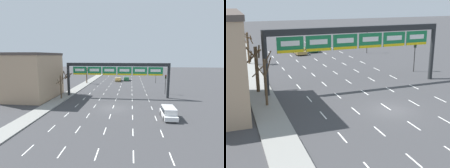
# 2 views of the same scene
# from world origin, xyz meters

# --- Properties ---
(ground_plane) EXTENTS (220.00, 220.00, 0.00)m
(ground_plane) POSITION_xyz_m (0.00, 0.00, 0.00)
(ground_plane) COLOR #3D3D3F
(sidewalk_left) EXTENTS (2.80, 110.00, 0.15)m
(sidewalk_left) POSITION_xyz_m (-11.30, 0.00, 0.07)
(sidewalk_left) COLOR gray
(sidewalk_left) RESTS_ON ground_plane
(lane_dashes) EXTENTS (13.32, 67.00, 0.01)m
(lane_dashes) POSITION_xyz_m (0.00, 13.50, 0.00)
(lane_dashes) COLOR white
(lane_dashes) RESTS_ON ground_plane
(sign_gantry) EXTENTS (21.95, 0.70, 7.30)m
(sign_gantry) POSITION_xyz_m (-0.00, 8.43, 5.82)
(sign_gantry) COLOR #232628
(sign_gantry) RESTS_ON ground_plane
(building_near) EXTENTS (9.29, 11.49, 9.39)m
(building_near) POSITION_xyz_m (-17.65, 5.87, 4.71)
(building_near) COLOR tan
(building_near) RESTS_ON ground_plane
(car_gold) EXTENTS (1.92, 4.77, 1.21)m
(car_gold) POSITION_xyz_m (-1.41, 32.21, 0.66)
(car_gold) COLOR #A88947
(car_gold) RESTS_ON ground_plane
(suv_white) EXTENTS (1.86, 4.25, 1.62)m
(suv_white) POSITION_xyz_m (8.39, -3.74, 0.91)
(suv_white) COLOR silver
(suv_white) RESTS_ON ground_plane
(car_green) EXTENTS (1.83, 4.21, 1.29)m
(car_green) POSITION_xyz_m (1.41, 33.80, 0.70)
(car_green) COLOR #235B38
(car_green) RESTS_ON ground_plane
(traffic_light_near_gantry) EXTENTS (0.30, 0.35, 4.87)m
(traffic_light_near_gantry) POSITION_xyz_m (10.95, 28.62, 3.46)
(traffic_light_near_gantry) COLOR black
(traffic_light_near_gantry) RESTS_ON ground_plane
(traffic_light_mid_block) EXTENTS (0.30, 0.35, 4.44)m
(traffic_light_mid_block) POSITION_xyz_m (10.96, 12.70, 3.18)
(traffic_light_mid_block) COLOR black
(traffic_light_mid_block) RESTS_ON ground_plane
(tree_bare_closest) EXTENTS (1.91, 1.46, 5.48)m
(tree_bare_closest) POSITION_xyz_m (-11.16, 25.90, 3.11)
(tree_bare_closest) COLOR brown
(tree_bare_closest) RESTS_ON sidewalk_left
(tree_bare_second) EXTENTS (1.91, 2.28, 5.39)m
(tree_bare_second) POSITION_xyz_m (-11.52, 10.28, 3.16)
(tree_bare_second) COLOR brown
(tree_bare_second) RESTS_ON sidewalk_left
(tree_bare_third) EXTENTS (2.00, 1.99, 5.50)m
(tree_bare_third) POSITION_xyz_m (-11.17, 5.33, 2.88)
(tree_bare_third) COLOR brown
(tree_bare_third) RESTS_ON sidewalk_left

